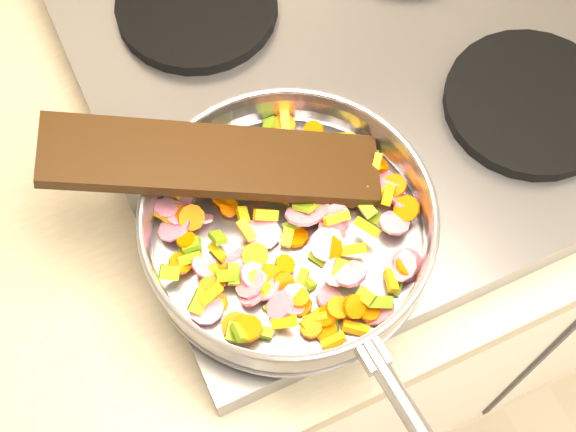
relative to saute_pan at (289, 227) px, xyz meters
name	(u,v)px	position (x,y,z in m)	size (l,w,h in m)	color
cooktop	(356,68)	(0.17, 0.18, -0.07)	(0.60, 0.60, 0.04)	#939399
grate_fl	(300,199)	(0.03, 0.04, -0.04)	(0.19, 0.19, 0.02)	black
grate_fr	(531,103)	(0.31, 0.04, -0.04)	(0.19, 0.19, 0.02)	black
grate_bl	(197,6)	(0.03, 0.32, -0.04)	(0.19, 0.19, 0.02)	black
saute_pan	(289,227)	(0.00, 0.00, 0.00)	(0.32, 0.49, 0.06)	#9E9EA5
vegetable_heap	(287,230)	(0.00, 0.00, -0.01)	(0.27, 0.26, 0.04)	#6A9214
wooden_spatula	(215,161)	(-0.04, 0.08, 0.03)	(0.33, 0.07, 0.02)	black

